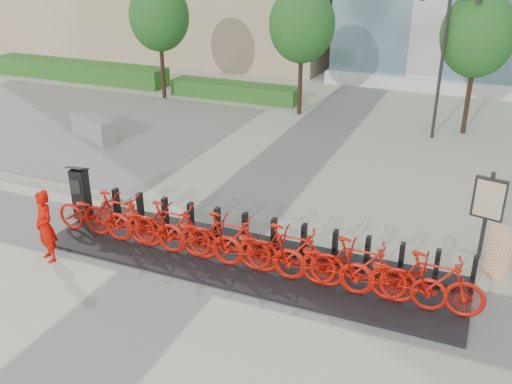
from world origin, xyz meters
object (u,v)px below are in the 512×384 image
at_px(construction_barrel, 499,252).
at_px(jersey_barrier, 93,128).
at_px(kiosk, 81,193).
at_px(worker_red, 45,226).
at_px(map_sign, 488,203).
at_px(bike_0, 94,214).

xyz_separation_m(construction_barrel, jersey_barrier, (-13.82, 4.00, -0.12)).
bearing_deg(kiosk, construction_barrel, 2.81).
relative_size(kiosk, jersey_barrier, 0.70).
bearing_deg(worker_red, kiosk, 130.34).
xyz_separation_m(construction_barrel, map_sign, (-0.37, 0.53, 0.88)).
xyz_separation_m(worker_red, construction_barrel, (9.40, 3.35, -0.32)).
xyz_separation_m(bike_0, kiosk, (-0.86, 0.61, 0.15)).
height_order(kiosk, map_sign, map_sign).
bearing_deg(bike_0, kiosk, 54.37).
bearing_deg(worker_red, jersey_barrier, 145.44).
bearing_deg(bike_0, map_sign, -73.36).
height_order(bike_0, worker_red, worker_red).
xyz_separation_m(bike_0, jersey_barrier, (-4.73, 6.08, -0.22)).
relative_size(construction_barrel, jersey_barrier, 0.50).
distance_m(kiosk, jersey_barrier, 6.71).
distance_m(bike_0, kiosk, 1.06).
height_order(worker_red, jersey_barrier, worker_red).
relative_size(bike_0, map_sign, 0.99).
bearing_deg(map_sign, construction_barrel, -42.43).
height_order(bike_0, jersey_barrier, bike_0).
bearing_deg(kiosk, jersey_barrier, 119.82).
distance_m(jersey_barrier, map_sign, 13.92).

